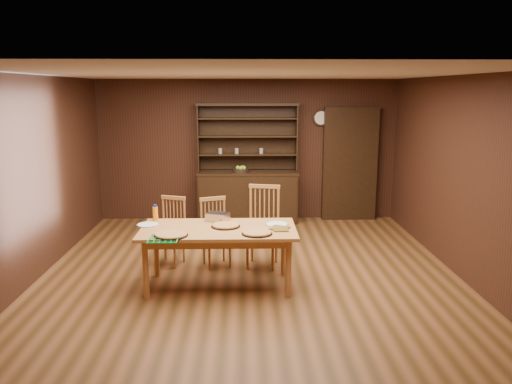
{
  "coord_description": "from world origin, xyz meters",
  "views": [
    {
      "loc": [
        -0.07,
        -6.25,
        2.41
      ],
      "look_at": [
        0.09,
        0.4,
        1.04
      ],
      "focal_mm": 35.0,
      "sensor_mm": 36.0,
      "label": 1
    }
  ],
  "objects_px": {
    "chair_left": "(171,228)",
    "juice_bottle": "(155,213)",
    "dining_table": "(218,234)",
    "chair_center": "(215,230)",
    "china_hutch": "(248,190)",
    "chair_right": "(263,223)"
  },
  "relations": [
    {
      "from": "chair_center",
      "to": "chair_right",
      "type": "height_order",
      "value": "chair_right"
    },
    {
      "from": "dining_table",
      "to": "chair_right",
      "type": "distance_m",
      "value": 0.99
    },
    {
      "from": "chair_left",
      "to": "juice_bottle",
      "type": "bearing_deg",
      "value": -83.8
    },
    {
      "from": "china_hutch",
      "to": "juice_bottle",
      "type": "bearing_deg",
      "value": -113.88
    },
    {
      "from": "china_hutch",
      "to": "juice_bottle",
      "type": "distance_m",
      "value": 3.01
    },
    {
      "from": "chair_center",
      "to": "chair_left",
      "type": "bearing_deg",
      "value": 151.94
    },
    {
      "from": "china_hutch",
      "to": "chair_right",
      "type": "xyz_separation_m",
      "value": [
        0.19,
        -2.32,
        -0.0
      ]
    },
    {
      "from": "chair_center",
      "to": "juice_bottle",
      "type": "relative_size",
      "value": 4.46
    },
    {
      "from": "juice_bottle",
      "to": "dining_table",
      "type": "bearing_deg",
      "value": -24.22
    },
    {
      "from": "chair_left",
      "to": "chair_center",
      "type": "bearing_deg",
      "value": 12.04
    },
    {
      "from": "china_hutch",
      "to": "chair_right",
      "type": "relative_size",
      "value": 1.95
    },
    {
      "from": "chair_right",
      "to": "juice_bottle",
      "type": "distance_m",
      "value": 1.49
    },
    {
      "from": "chair_center",
      "to": "dining_table",
      "type": "bearing_deg",
      "value": -103.99
    },
    {
      "from": "dining_table",
      "to": "chair_center",
      "type": "xyz_separation_m",
      "value": [
        -0.09,
        0.8,
        -0.17
      ]
    },
    {
      "from": "china_hutch",
      "to": "chair_left",
      "type": "bearing_deg",
      "value": -116.06
    },
    {
      "from": "chair_right",
      "to": "chair_center",
      "type": "bearing_deg",
      "value": -168.19
    },
    {
      "from": "chair_left",
      "to": "juice_bottle",
      "type": "distance_m",
      "value": 0.63
    },
    {
      "from": "chair_right",
      "to": "dining_table",
      "type": "bearing_deg",
      "value": -114.1
    },
    {
      "from": "china_hutch",
      "to": "chair_center",
      "type": "height_order",
      "value": "china_hutch"
    },
    {
      "from": "dining_table",
      "to": "juice_bottle",
      "type": "xyz_separation_m",
      "value": [
        -0.83,
        0.37,
        0.18
      ]
    },
    {
      "from": "dining_table",
      "to": "chair_left",
      "type": "relative_size",
      "value": 2.0
    },
    {
      "from": "china_hutch",
      "to": "chair_left",
      "type": "height_order",
      "value": "china_hutch"
    }
  ]
}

